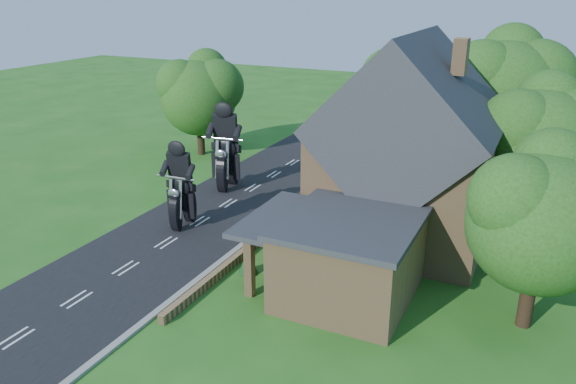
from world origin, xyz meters
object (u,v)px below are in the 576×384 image
at_px(house, 408,155).
at_px(annex, 347,256).
at_px(garden_wall, 286,219).
at_px(motorcycle_follow, 227,176).
at_px(motorcycle_lead, 183,214).

bearing_deg(house, annex, -95.24).
bearing_deg(annex, garden_wall, 133.84).
bearing_deg(motorcycle_follow, motorcycle_lead, 91.63).
bearing_deg(annex, house, 84.76).
bearing_deg(house, motorcycle_lead, -160.07).
distance_m(garden_wall, motorcycle_lead, 5.56).
distance_m(annex, motorcycle_follow, 14.47).
xyz_separation_m(garden_wall, annex, (5.57, -5.80, 1.57)).
height_order(house, motorcycle_lead, house).
relative_size(garden_wall, motorcycle_lead, 14.26).
relative_size(annex, motorcycle_follow, 3.93).
height_order(house, motorcycle_follow, house).
relative_size(motorcycle_lead, motorcycle_follow, 0.86).
bearing_deg(motorcycle_lead, house, -162.53).
relative_size(annex, motorcycle_lead, 4.57).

